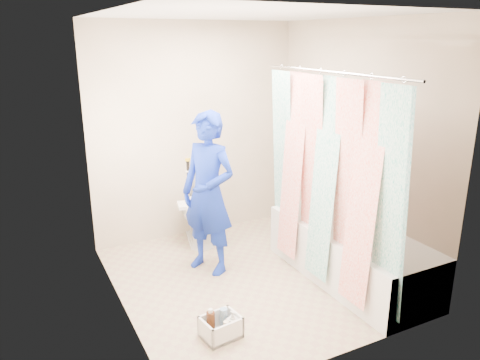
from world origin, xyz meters
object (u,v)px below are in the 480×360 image
bathtub (350,252)px  toilet (199,206)px  plumber (208,194)px  cleaning_caddy (222,327)px

bathtub → toilet: (-0.92, 1.51, 0.13)m
plumber → toilet: bearing=136.0°
toilet → cleaning_caddy: 1.90m
toilet → bathtub: bearing=-44.4°
plumber → cleaning_caddy: 1.33m
plumber → cleaning_caddy: size_ratio=5.04×
cleaning_caddy → toilet: bearing=65.2°
bathtub → plumber: 1.46m
toilet → plumber: plumber is taller
toilet → plumber: size_ratio=0.50×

